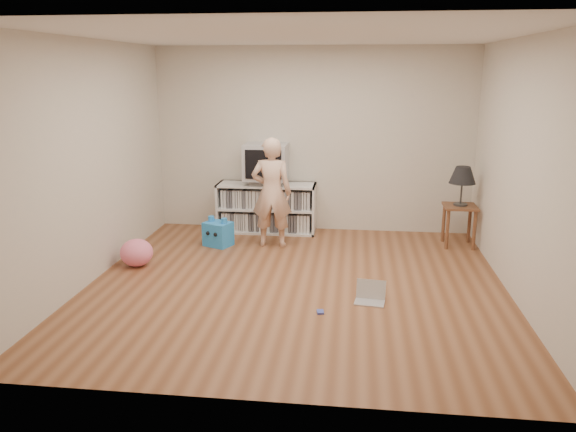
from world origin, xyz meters
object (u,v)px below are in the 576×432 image
Objects in this scene: side_table at (459,215)px; plush_blue at (218,233)px; crt_tv at (266,162)px; table_lamp at (463,176)px; plush_pink at (137,253)px; media_unit at (267,208)px; laptop at (370,296)px; dvd_deck at (266,181)px; person at (272,193)px.

side_table is 3.20m from plush_blue.
crt_tv is 2.66m from table_lamp.
plush_blue reaches higher than plush_pink.
table_lamp is at bearing -8.34° from media_unit.
laptop is (-1.19, -2.01, -0.89)m from table_lamp.
media_unit is at bearing 90.00° from crt_tv.
crt_tv is 1.44× the size of plush_blue.
person reaches higher than dvd_deck.
person is 3.76× the size of plush_pink.
plush_pink is (-1.31, -1.64, -0.86)m from crt_tv.
dvd_deck is 2.67m from side_table.
dvd_deck is 0.70m from person.
dvd_deck is 0.31× the size of person.
table_lamp is 1.59× the size of laptop.
person is at bearing -75.43° from dvd_deck.
side_table reaches higher than plush_pink.
side_table is 1.70× the size of laptop.
side_table is 1.07× the size of table_lamp.
media_unit is 2.13m from plush_pink.
plush_pink is (-2.75, 0.74, 0.11)m from laptop.
crt_tv is at bearing 172.06° from table_lamp.
plush_blue is at bearing -173.13° from side_table.
media_unit is 4.32× the size of laptop.
side_table is at bearing -7.94° from crt_tv.
crt_tv is at bearing 51.44° from plush_pink.
dvd_deck is at bearing 128.64° from laptop.
person reaches higher than side_table.
plush_blue is at bearing -125.53° from dvd_deck.
dvd_deck is 0.87× the size of table_lamp.
side_table is 1.32× the size of plush_blue.
table_lamp is 4.21m from plush_pink.
crt_tv is at bearing -77.17° from person.
person is at bearing -75.36° from crt_tv.
media_unit is at bearing 90.00° from dvd_deck.
media_unit is 3.64× the size of plush_pink.
side_table is at bearing 0.00° from table_lamp.
dvd_deck is at bearing 171.99° from side_table.
side_table is 2.49m from person.
plush_pink is (-0.77, -0.90, -0.00)m from plush_blue.
side_table is 0.53m from table_lamp.
media_unit is 2.66m from side_table.
crt_tv reaches higher than media_unit.
media_unit is at bearing 171.66° from table_lamp.
laptop is at bearing -58.96° from dvd_deck.
plush_pink is (-3.94, -1.28, -0.78)m from table_lamp.
side_table is 2.37m from laptop.
dvd_deck is at bearing -90.00° from media_unit.
person reaches higher than laptop.
person is at bearing 33.23° from plush_pink.
side_table is at bearing 17.96° from plush_pink.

